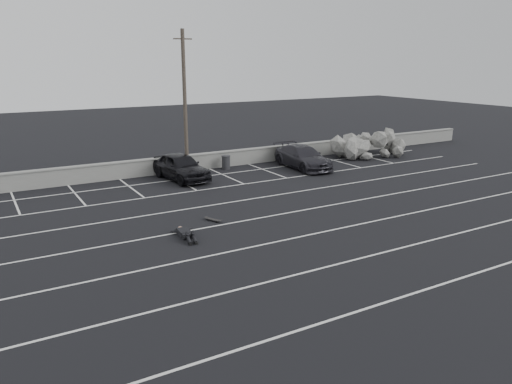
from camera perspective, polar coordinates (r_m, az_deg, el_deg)
ground at (r=21.45m, az=7.98°, el=-4.48°), size 120.00×120.00×0.00m
seawall at (r=33.04m, az=-7.07°, el=3.44°), size 50.00×0.45×1.06m
stall_lines at (r=24.84m, az=1.58°, el=-1.61°), size 36.00×20.05×0.01m
car_left at (r=30.48m, az=-8.60°, el=2.91°), size 2.49×4.93×1.61m
car_right at (r=33.52m, az=5.38°, el=3.99°), size 2.37×5.24×1.49m
utility_pole at (r=31.44m, az=-8.13°, el=10.05°), size 1.18×0.24×8.83m
trash_bin at (r=33.14m, az=-3.45°, el=3.41°), size 0.74×0.74×0.91m
riprap_pile at (r=38.25m, az=11.77°, el=4.96°), size 6.77×4.50×1.70m
person at (r=20.91m, az=-8.26°, el=-4.31°), size 1.32×2.57×0.48m
skateboard at (r=22.62m, az=-4.93°, el=-3.16°), size 0.50×0.80×0.09m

